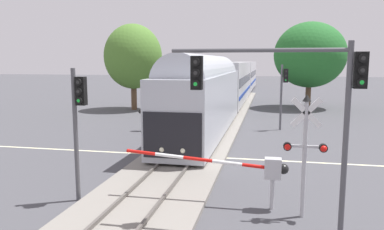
{
  "coord_description": "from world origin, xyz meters",
  "views": [
    {
      "loc": [
        4.31,
        -19.28,
        5.07
      ],
      "look_at": [
        -0.01,
        1.64,
        2.0
      ],
      "focal_mm": 35.26,
      "sensor_mm": 36.0,
      "label": 1
    }
  ],
  "objects": [
    {
      "name": "crossing_gate_far",
      "position": [
        -3.87,
        6.57,
        1.4
      ],
      "size": [
        5.75,
        0.4,
        1.8
      ],
      "color": "#B7B7BC",
      "rests_on": "ground"
    },
    {
      "name": "oak_behind_train",
      "position": [
        -9.58,
        17.97,
        5.51
      ],
      "size": [
        5.95,
        5.95,
        8.85
      ],
      "color": "brown",
      "rests_on": "ground"
    },
    {
      "name": "elm_centre_background",
      "position": [
        8.41,
        23.0,
        5.7
      ],
      "size": [
        7.56,
        7.56,
        9.18
      ],
      "color": "brown",
      "rests_on": "ground"
    },
    {
      "name": "road_centre_stripe",
      "position": [
        0.0,
        0.0,
        0.0
      ],
      "size": [
        44.0,
        0.2,
        0.01
      ],
      "color": "beige",
      "rests_on": "ground"
    },
    {
      "name": "crossing_gate_near",
      "position": [
        3.86,
        -6.57,
        1.43
      ],
      "size": [
        5.8,
        0.4,
        1.88
      ],
      "color": "#B7B7BC",
      "rests_on": "ground"
    },
    {
      "name": "ground_plane",
      "position": [
        0.0,
        0.0,
        0.0
      ],
      "size": [
        220.0,
        220.0,
        0.0
      ],
      "primitive_type": "plane",
      "color": "#47474C"
    },
    {
      "name": "traffic_signal_median",
      "position": [
        -2.3,
        -7.18,
        3.24
      ],
      "size": [
        0.53,
        0.38,
        4.83
      ],
      "color": "#4C4C51",
      "rests_on": "ground"
    },
    {
      "name": "traffic_signal_near_right",
      "position": [
        4.98,
        -8.3,
        4.27
      ],
      "size": [
        5.46,
        0.38,
        5.62
      ],
      "color": "#4C4C51",
      "rests_on": "ground"
    },
    {
      "name": "commuter_train",
      "position": [
        0.0,
        25.73,
        2.74
      ],
      "size": [
        3.04,
        61.29,
        5.16
      ],
      "color": "#B2B7C1",
      "rests_on": "railway_track"
    },
    {
      "name": "crossing_signal_mast",
      "position": [
        5.47,
        -7.05,
        2.46
      ],
      "size": [
        1.36,
        0.44,
        4.03
      ],
      "color": "#B2B2B7",
      "rests_on": "ground"
    },
    {
      "name": "traffic_signal_far_side",
      "position": [
        5.3,
        8.98,
        3.23
      ],
      "size": [
        0.53,
        0.38,
        4.81
      ],
      "color": "#4C4C51",
      "rests_on": "ground"
    },
    {
      "name": "railway_track",
      "position": [
        0.0,
        0.0,
        0.1
      ],
      "size": [
        4.4,
        80.0,
        0.32
      ],
      "color": "gray",
      "rests_on": "ground"
    }
  ]
}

